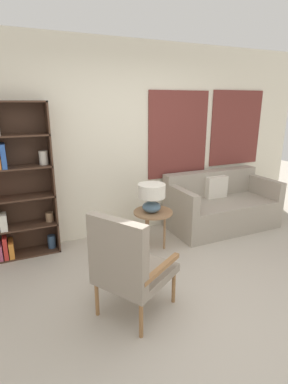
# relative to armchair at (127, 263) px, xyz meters

# --- Properties ---
(ground_plane) EXTENTS (14.00, 14.00, 0.00)m
(ground_plane) POSITION_rel_armchair_xyz_m (0.61, -0.20, -0.54)
(ground_plane) COLOR #B2A899
(wall_back) EXTENTS (6.40, 0.08, 2.70)m
(wall_back) POSITION_rel_armchair_xyz_m (0.68, 1.83, 0.81)
(wall_back) COLOR silver
(wall_back) RESTS_ON ground_plane
(armchair) EXTENTS (0.84, 0.82, 1.00)m
(armchair) POSITION_rel_armchair_xyz_m (0.00, 0.00, 0.00)
(armchair) COLOR olive
(armchair) RESTS_ON ground_plane
(couch) EXTENTS (1.67, 0.86, 0.84)m
(couch) POSITION_rel_armchair_xyz_m (2.11, 1.38, -0.23)
(couch) COLOR #9E9384
(couch) RESTS_ON ground_plane
(side_table) EXTENTS (0.51, 0.51, 0.53)m
(side_table) POSITION_rel_armchair_xyz_m (0.80, 1.11, -0.07)
(side_table) COLOR #99704C
(side_table) RESTS_ON ground_plane
(table_lamp) EXTENTS (0.35, 0.35, 0.37)m
(table_lamp) POSITION_rel_armchair_xyz_m (0.77, 1.10, 0.21)
(table_lamp) COLOR slate
(table_lamp) RESTS_ON side_table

